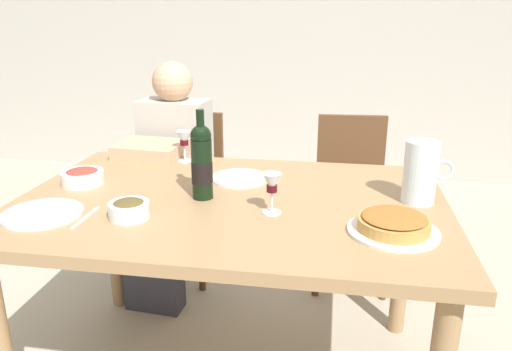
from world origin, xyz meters
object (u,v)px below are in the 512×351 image
Objects in this scene: baked_tart at (394,224)px; diner_left at (168,175)px; chair_right at (350,189)px; wine_glass_left_diner at (184,140)px; wine_bottle at (202,162)px; dinner_plate_left_setting at (239,178)px; dining_table at (231,223)px; wine_glass_right_diner at (272,185)px; chair_left at (186,182)px; dinner_plate_right_setting at (42,214)px; salad_bowl at (82,176)px; olive_bowl at (129,209)px; water_pitcher at (420,176)px.

diner_left reaches higher than baked_tart.
wine_glass_left_diner is at bearing 30.41° from chair_right.
diner_left reaches higher than wine_bottle.
dinner_plate_left_setting is at bearing 141.28° from diner_left.
dining_table is 0.27m from wine_glass_right_diner.
dining_table is at bearing 121.81° from chair_left.
dinner_plate_left_setting is 0.88× the size of dinner_plate_right_setting.
wine_glass_left_diner and wine_glass_right_diner have the same top height.
olive_bowl is at bearing -42.44° from salad_bowl.
wine_bottle is at bearing -173.72° from water_pitcher.
wine_bottle is 0.47m from wine_glass_left_diner.
wine_bottle reaches higher than dinner_plate_right_setting.
baked_tart is 1.48m from chair_left.
dinner_plate_left_setting is at bearing 92.73° from dining_table.
dinner_plate_left_setting is at bearing 57.40° from olive_bowl.
dinner_plate_left_setting is at bearing 143.44° from baked_tart.
chair_left is at bearing 116.91° from dining_table.
wine_glass_left_diner reaches higher than dining_table.
olive_bowl is 0.64m from wine_glass_left_diner.
olive_bowl reaches higher than salad_bowl.
dinner_plate_left_setting is (-0.01, 0.21, 0.10)m from dining_table.
dining_table is at bearing 159.80° from baked_tart.
chair_right is at bearing 57.19° from dinner_plate_left_setting.
water_pitcher is 1.37× the size of salad_bowl.
dinner_plate_left_setting is (-0.66, 0.13, -0.09)m from water_pitcher.
diner_left reaches higher than dinner_plate_left_setting.
dinner_plate_right_setting is at bearing -165.07° from water_pitcher.
baked_tart is at bearing 137.41° from chair_left.
chair_left is at bearing 132.51° from baked_tart.
water_pitcher is at bearing -11.37° from dinner_plate_left_setting.
olive_bowl reaches higher than baked_tart.
chair_right is (-0.20, 0.84, -0.36)m from water_pitcher.
wine_glass_left_diner is 0.54× the size of dinner_plate_right_setting.
wine_glass_right_diner is (-0.38, 0.09, 0.07)m from baked_tart.
salad_bowl is 0.47m from wine_glass_left_diner.
water_pitcher reaches higher than dinner_plate_left_setting.
wine_glass_right_diner reaches higher than chair_left.
dining_table is 9.44× the size of salad_bowl.
olive_bowl is 1.38m from chair_right.
chair_right is at bearing 48.84° from dinner_plate_right_setting.
dinner_plate_right_setting is (0.02, -0.31, -0.03)m from salad_bowl.
baked_tart is (0.54, -0.20, 0.12)m from dining_table.
baked_tart is 1.72× the size of salad_bowl.
chair_right is at bearing 57.27° from olive_bowl.
dinner_plate_left_setting is at bearing 14.11° from salad_bowl.
wine_bottle is (-0.10, -0.01, 0.23)m from dining_table.
baked_tart is at bearing -12.98° from salad_bowl.
water_pitcher is at bearing 14.93° from dinner_plate_right_setting.
chair_right is (0.45, 0.91, -0.17)m from dining_table.
wine_bottle is 1.42× the size of dinner_plate_left_setting.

